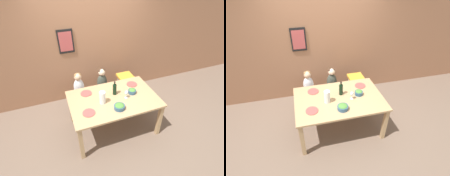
# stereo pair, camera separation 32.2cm
# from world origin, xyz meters

# --- Properties ---
(ground_plane) EXTENTS (14.00, 14.00, 0.00)m
(ground_plane) POSITION_xyz_m (0.00, 0.00, 0.00)
(ground_plane) COLOR #705B4C
(wall_back) EXTENTS (10.00, 0.09, 2.70)m
(wall_back) POSITION_xyz_m (-0.00, 1.35, 1.35)
(wall_back) COLOR #9E6B4C
(wall_back) RESTS_ON ground_plane
(dining_table) EXTENTS (1.64, 1.07, 0.77)m
(dining_table) POSITION_xyz_m (0.00, 0.00, 0.68)
(dining_table) COLOR tan
(dining_table) RESTS_ON ground_plane
(chair_far_left) EXTENTS (0.41, 0.38, 0.45)m
(chair_far_left) POSITION_xyz_m (-0.50, 0.80, 0.37)
(chair_far_left) COLOR silver
(chair_far_left) RESTS_ON ground_plane
(chair_far_center) EXTENTS (0.41, 0.38, 0.45)m
(chair_far_center) POSITION_xyz_m (0.03, 0.80, 0.37)
(chair_far_center) COLOR silver
(chair_far_center) RESTS_ON ground_plane
(chair_right_highchair) EXTENTS (0.35, 0.32, 0.69)m
(chair_right_highchair) POSITION_xyz_m (0.61, 0.80, 0.54)
(chair_right_highchair) COLOR silver
(chair_right_highchair) RESTS_ON ground_plane
(person_child_left) EXTENTS (0.23, 0.17, 0.53)m
(person_child_left) POSITION_xyz_m (-0.50, 0.80, 0.72)
(person_child_left) COLOR silver
(person_child_left) RESTS_ON chair_far_left
(person_child_center) EXTENTS (0.23, 0.17, 0.53)m
(person_child_center) POSITION_xyz_m (0.03, 0.80, 0.72)
(person_child_center) COLOR #3D4238
(person_child_center) RESTS_ON chair_far_center
(wine_bottle) EXTENTS (0.07, 0.07, 0.28)m
(wine_bottle) POSITION_xyz_m (0.07, 0.11, 0.89)
(wine_bottle) COLOR black
(wine_bottle) RESTS_ON dining_table
(paper_towel_roll) EXTENTS (0.11, 0.11, 0.24)m
(paper_towel_roll) POSITION_xyz_m (-0.23, -0.05, 0.89)
(paper_towel_roll) COLOR white
(paper_towel_roll) RESTS_ON dining_table
(wine_glass_near) EXTENTS (0.06, 0.06, 0.16)m
(wine_glass_near) POSITION_xyz_m (0.23, -0.07, 0.89)
(wine_glass_near) COLOR white
(wine_glass_near) RESTS_ON dining_table
(salad_bowl_large) EXTENTS (0.19, 0.19, 0.10)m
(salad_bowl_large) POSITION_xyz_m (-0.01, -0.31, 0.82)
(salad_bowl_large) COLOR #335675
(salad_bowl_large) RESTS_ON dining_table
(salad_bowl_small) EXTENTS (0.16, 0.16, 0.10)m
(salad_bowl_small) POSITION_xyz_m (0.39, 0.02, 0.82)
(salad_bowl_small) COLOR #335675
(salad_bowl_small) RESTS_ON dining_table
(dinner_plate_front_left) EXTENTS (0.21, 0.21, 0.01)m
(dinner_plate_front_left) POSITION_xyz_m (-0.53, -0.23, 0.78)
(dinner_plate_front_left) COLOR #D14C47
(dinner_plate_front_left) RESTS_ON dining_table
(dinner_plate_back_left) EXTENTS (0.21, 0.21, 0.01)m
(dinner_plate_back_left) POSITION_xyz_m (-0.44, 0.32, 0.78)
(dinner_plate_back_left) COLOR #D14C47
(dinner_plate_back_left) RESTS_ON dining_table
(dinner_plate_back_right) EXTENTS (0.21, 0.21, 0.01)m
(dinner_plate_back_right) POSITION_xyz_m (0.52, 0.29, 0.78)
(dinner_plate_back_right) COLOR #D14C47
(dinner_plate_back_right) RESTS_ON dining_table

